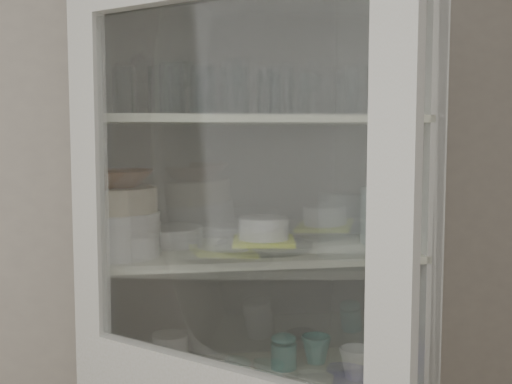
# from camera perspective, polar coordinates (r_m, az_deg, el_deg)

# --- Properties ---
(wall_back) EXTENTS (3.60, 0.02, 2.60)m
(wall_back) POSITION_cam_1_polar(r_m,az_deg,el_deg) (2.16, -6.22, -2.98)
(wall_back) COLOR beige
(wall_back) RESTS_ON ground
(pantry_cabinet) EXTENTS (1.00, 0.45, 2.10)m
(pantry_cabinet) POSITION_cam_1_polar(r_m,az_deg,el_deg) (2.11, -0.28, -13.22)
(pantry_cabinet) COLOR beige
(pantry_cabinet) RESTS_ON floor
(tumbler_0) EXTENTS (0.07, 0.07, 0.14)m
(tumbler_0) POSITION_cam_1_polar(r_m,az_deg,el_deg) (1.80, -7.53, 9.08)
(tumbler_0) COLOR silver
(tumbler_0) RESTS_ON shelf_glass
(tumbler_1) EXTENTS (0.06, 0.06, 0.13)m
(tumbler_1) POSITION_cam_1_polar(r_m,az_deg,el_deg) (1.76, -4.84, 8.96)
(tumbler_1) COLOR silver
(tumbler_1) RESTS_ON shelf_glass
(tumbler_2) EXTENTS (0.07, 0.07, 0.13)m
(tumbler_2) POSITION_cam_1_polar(r_m,az_deg,el_deg) (1.83, 1.19, 8.90)
(tumbler_2) COLOR silver
(tumbler_2) RESTS_ON shelf_glass
(tumbler_3) EXTENTS (0.10, 0.10, 0.15)m
(tumbler_3) POSITION_cam_1_polar(r_m,az_deg,el_deg) (1.81, -1.88, 9.28)
(tumbler_3) COLOR silver
(tumbler_3) RESTS_ON shelf_glass
(tumbler_4) EXTENTS (0.08, 0.08, 0.14)m
(tumbler_4) POSITION_cam_1_polar(r_m,az_deg,el_deg) (1.79, 2.22, 9.08)
(tumbler_4) COLOR silver
(tumbler_4) RESTS_ON shelf_glass
(tumbler_5) EXTENTS (0.07, 0.07, 0.13)m
(tumbler_5) POSITION_cam_1_polar(r_m,az_deg,el_deg) (1.87, 8.06, 8.72)
(tumbler_5) COLOR silver
(tumbler_5) RESTS_ON shelf_glass
(tumbler_6) EXTENTS (0.09, 0.09, 0.14)m
(tumbler_6) POSITION_cam_1_polar(r_m,az_deg,el_deg) (1.88, 8.95, 8.91)
(tumbler_6) COLOR silver
(tumbler_6) RESTS_ON shelf_glass
(tumbler_7) EXTENTS (0.09, 0.09, 0.14)m
(tumbler_7) POSITION_cam_1_polar(r_m,az_deg,el_deg) (1.89, -8.49, 8.88)
(tumbler_7) COLOR silver
(tumbler_7) RESTS_ON shelf_glass
(tumbler_8) EXTENTS (0.09, 0.09, 0.14)m
(tumbler_8) POSITION_cam_1_polar(r_m,az_deg,el_deg) (1.89, -11.63, 8.78)
(tumbler_8) COLOR silver
(tumbler_8) RESTS_ON shelf_glass
(tumbler_9) EXTENTS (0.09, 0.09, 0.14)m
(tumbler_9) POSITION_cam_1_polar(r_m,az_deg,el_deg) (1.89, -4.15, 8.88)
(tumbler_9) COLOR silver
(tumbler_9) RESTS_ON shelf_glass
(tumbler_10) EXTENTS (0.09, 0.09, 0.15)m
(tumbler_10) POSITION_cam_1_polar(r_m,az_deg,el_deg) (1.91, -4.64, 9.00)
(tumbler_10) COLOR silver
(tumbler_10) RESTS_ON shelf_glass
(tumbler_11) EXTENTS (0.07, 0.07, 0.13)m
(tumbler_11) POSITION_cam_1_polar(r_m,az_deg,el_deg) (1.94, 3.77, 8.64)
(tumbler_11) COLOR silver
(tumbler_11) RESTS_ON shelf_glass
(goblet_0) EXTENTS (0.08, 0.08, 0.19)m
(goblet_0) POSITION_cam_1_polar(r_m,az_deg,el_deg) (2.02, -6.40, 9.36)
(goblet_0) COLOR silver
(goblet_0) RESTS_ON shelf_glass
(goblet_1) EXTENTS (0.08, 0.08, 0.19)m
(goblet_1) POSITION_cam_1_polar(r_m,az_deg,el_deg) (2.04, -2.21, 9.33)
(goblet_1) COLOR silver
(goblet_1) RESTS_ON shelf_glass
(goblet_2) EXTENTS (0.07, 0.07, 0.15)m
(goblet_2) POSITION_cam_1_polar(r_m,az_deg,el_deg) (2.07, 4.83, 8.80)
(goblet_2) COLOR silver
(goblet_2) RESTS_ON shelf_glass
(goblet_3) EXTENTS (0.07, 0.07, 0.15)m
(goblet_3) POSITION_cam_1_polar(r_m,az_deg,el_deg) (2.13, 10.72, 8.60)
(goblet_3) COLOR silver
(goblet_3) RESTS_ON shelf_glass
(plate_stack_front) EXTENTS (0.24, 0.24, 0.13)m
(plate_stack_front) POSITION_cam_1_polar(r_m,az_deg,el_deg) (1.87, -12.17, -3.65)
(plate_stack_front) COLOR white
(plate_stack_front) RESTS_ON shelf_plates
(plate_stack_back) EXTENTS (0.23, 0.23, 0.06)m
(plate_stack_back) POSITION_cam_1_polar(r_m,az_deg,el_deg) (2.03, -7.94, -3.88)
(plate_stack_back) COLOR white
(plate_stack_back) RESTS_ON shelf_plates
(cream_bowl) EXTENTS (0.30, 0.30, 0.07)m
(cream_bowl) POSITION_cam_1_polar(r_m,az_deg,el_deg) (1.86, -12.23, -0.66)
(cream_bowl) COLOR beige
(cream_bowl) RESTS_ON plate_stack_front
(terracotta_bowl) EXTENTS (0.24, 0.24, 0.05)m
(terracotta_bowl) POSITION_cam_1_polar(r_m,az_deg,el_deg) (1.85, -12.27, 1.18)
(terracotta_bowl) COLOR brown
(terracotta_bowl) RESTS_ON cream_bowl
(glass_platter) EXTENTS (0.34, 0.34, 0.02)m
(glass_platter) POSITION_cam_1_polar(r_m,az_deg,el_deg) (1.95, 0.70, -4.80)
(glass_platter) COLOR silver
(glass_platter) RESTS_ON shelf_plates
(yellow_trivet) EXTENTS (0.21, 0.21, 0.01)m
(yellow_trivet) POSITION_cam_1_polar(r_m,az_deg,el_deg) (1.95, 0.70, -4.37)
(yellow_trivet) COLOR #F9FC1F
(yellow_trivet) RESTS_ON glass_platter
(white_ramekin) EXTENTS (0.18, 0.18, 0.07)m
(white_ramekin) POSITION_cam_1_polar(r_m,az_deg,el_deg) (1.94, 0.70, -3.22)
(white_ramekin) COLOR white
(white_ramekin) RESTS_ON yellow_trivet
(grey_bowl_stack) EXTENTS (0.14, 0.14, 0.18)m
(grey_bowl_stack) POSITION_cam_1_polar(r_m,az_deg,el_deg) (2.07, 11.24, -2.01)
(grey_bowl_stack) COLOR #A3B7B4
(grey_bowl_stack) RESTS_ON shelf_plates
(mug_blue) EXTENTS (0.14, 0.14, 0.10)m
(mug_blue) POSITION_cam_1_polar(r_m,az_deg,el_deg) (2.11, 11.70, -14.13)
(mug_blue) COLOR #0D079D
(mug_blue) RESTS_ON shelf_mugs
(mug_teal) EXTENTS (0.11, 0.11, 0.09)m
(mug_teal) POSITION_cam_1_polar(r_m,az_deg,el_deg) (2.16, 5.36, -13.74)
(mug_teal) COLOR teal
(mug_teal) RESTS_ON shelf_mugs
(mug_white) EXTENTS (0.11, 0.11, 0.10)m
(mug_white) POSITION_cam_1_polar(r_m,az_deg,el_deg) (2.05, 8.87, -14.79)
(mug_white) COLOR white
(mug_white) RESTS_ON shelf_mugs
(teal_jar) EXTENTS (0.08, 0.08, 0.10)m
(teal_jar) POSITION_cam_1_polar(r_m,az_deg,el_deg) (2.11, 2.49, -14.13)
(teal_jar) COLOR teal
(teal_jar) RESTS_ON shelf_mugs
(measuring_cups) EXTENTS (0.11, 0.11, 0.04)m
(measuring_cups) POSITION_cam_1_polar(r_m,az_deg,el_deg) (1.99, -2.57, -16.15)
(measuring_cups) COLOR silver
(measuring_cups) RESTS_ON shelf_mugs
(white_canister) EXTENTS (0.13, 0.13, 0.13)m
(white_canister) POSITION_cam_1_polar(r_m,az_deg,el_deg) (2.06, -7.61, -14.15)
(white_canister) COLOR white
(white_canister) RESTS_ON shelf_mugs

